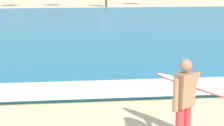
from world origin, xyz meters
TOP-DOWN VIEW (x-y plane):
  - sea at (0.00, 18.38)m, footprint 120.00×28.00m
  - surf_foam at (0.00, 4.98)m, footprint 120.00×1.61m
  - surfer_with_board at (2.72, 1.54)m, footprint 1.52×2.07m

SIDE VIEW (x-z plane):
  - sea at x=0.00m, z-range 0.00..0.14m
  - surf_foam at x=0.00m, z-range 0.14..0.15m
  - surfer_with_board at x=2.72m, z-range 0.16..1.89m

